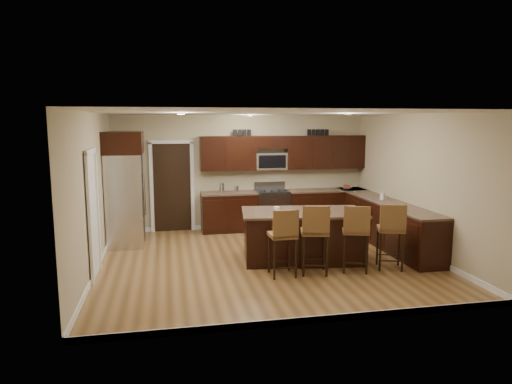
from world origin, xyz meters
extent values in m
plane|color=olive|center=(0.00, 0.00, 0.00)|extent=(6.00, 6.00, 0.00)
plane|color=silver|center=(0.00, 0.00, 2.70)|extent=(6.00, 6.00, 0.00)
plane|color=tan|center=(0.00, 2.75, 1.35)|extent=(6.00, 0.00, 6.00)
plane|color=tan|center=(-3.00, 0.00, 1.35)|extent=(0.00, 5.50, 5.50)
plane|color=tan|center=(3.00, 0.00, 1.35)|extent=(0.00, 5.50, 5.50)
cube|color=black|center=(-0.35, 2.45, 0.44)|extent=(1.30, 0.60, 0.88)
cube|color=black|center=(2.03, 2.45, 0.44)|extent=(1.94, 0.60, 0.88)
cube|color=black|center=(2.70, 0.48, 0.44)|extent=(0.60, 3.35, 0.88)
cube|color=brown|center=(-0.35, 2.45, 0.90)|extent=(1.30, 0.63, 0.04)
cube|color=brown|center=(2.03, 2.45, 0.90)|extent=(1.94, 0.63, 0.04)
cube|color=brown|center=(2.70, 0.48, 0.90)|extent=(0.63, 3.35, 0.04)
cube|color=black|center=(-0.35, 2.58, 1.82)|extent=(1.30, 0.33, 0.80)
cube|color=black|center=(2.03, 2.58, 1.82)|extent=(1.94, 0.33, 0.80)
cube|color=black|center=(0.68, 2.58, 2.07)|extent=(0.76, 0.33, 0.30)
cube|color=silver|center=(0.68, 2.45, 0.45)|extent=(0.76, 0.64, 0.90)
cube|color=black|center=(0.68, 2.45, 0.91)|extent=(0.76, 0.60, 0.03)
cube|color=black|center=(0.68, 2.15, 0.45)|extent=(0.65, 0.01, 0.45)
cube|color=silver|center=(0.68, 2.72, 1.02)|extent=(0.76, 0.05, 0.18)
cube|color=silver|center=(0.68, 2.60, 1.62)|extent=(0.76, 0.31, 0.40)
cube|color=black|center=(-1.65, 2.73, 1.03)|extent=(0.85, 0.03, 2.06)
cube|color=white|center=(-2.98, -0.30, 1.02)|extent=(0.03, 0.80, 2.04)
cube|color=black|center=(0.67, -0.08, 0.44)|extent=(2.25, 1.34, 0.88)
cube|color=brown|center=(0.67, -0.08, 0.90)|extent=(2.37, 1.45, 0.04)
cube|color=black|center=(0.67, -0.08, 0.04)|extent=(2.16, 1.25, 0.09)
cube|color=brown|center=(0.08, -0.86, 0.69)|extent=(0.44, 0.44, 0.06)
cube|color=brown|center=(0.09, -1.05, 0.91)|extent=(0.43, 0.05, 0.46)
cylinder|color=black|center=(-0.10, -1.04, 0.33)|extent=(0.04, 0.04, 0.66)
cylinder|color=black|center=(0.26, -1.04, 0.33)|extent=(0.04, 0.04, 0.66)
cylinder|color=black|center=(-0.10, -0.68, 0.33)|extent=(0.04, 0.04, 0.66)
cylinder|color=black|center=(0.26, -0.68, 0.33)|extent=(0.04, 0.04, 0.66)
cube|color=brown|center=(0.64, -0.86, 0.72)|extent=(0.53, 0.53, 0.06)
cube|color=brown|center=(0.59, -1.05, 0.95)|extent=(0.44, 0.14, 0.48)
cylinder|color=black|center=(0.45, -1.05, 0.34)|extent=(0.04, 0.04, 0.69)
cylinder|color=black|center=(0.83, -1.05, 0.34)|extent=(0.04, 0.04, 0.69)
cylinder|color=black|center=(0.45, -0.67, 0.34)|extent=(0.04, 0.04, 0.69)
cylinder|color=black|center=(0.83, -0.67, 0.34)|extent=(0.04, 0.04, 0.69)
cube|color=brown|center=(1.37, -0.86, 0.70)|extent=(0.55, 0.55, 0.06)
cube|color=brown|center=(1.31, -1.04, 0.93)|extent=(0.42, 0.18, 0.47)
cylinder|color=black|center=(1.18, -1.04, 0.34)|extent=(0.04, 0.04, 0.67)
cylinder|color=black|center=(1.55, -1.04, 0.34)|extent=(0.04, 0.04, 0.67)
cylinder|color=black|center=(1.18, -0.67, 0.34)|extent=(0.04, 0.04, 0.67)
cylinder|color=black|center=(1.55, -0.67, 0.34)|extent=(0.04, 0.04, 0.67)
cube|color=silver|center=(-2.62, 1.66, 0.95)|extent=(0.72, 0.95, 1.90)
cube|color=black|center=(-2.26, 1.66, 0.95)|extent=(0.01, 0.02, 1.80)
cylinder|color=silver|center=(-2.23, 1.58, 1.04)|extent=(0.02, 0.02, 0.84)
cylinder|color=silver|center=(-2.23, 1.74, 1.04)|extent=(0.02, 0.02, 0.84)
cube|color=black|center=(-2.62, 1.66, 2.12)|extent=(0.78, 1.01, 0.45)
cube|color=brown|center=(0.33, 1.43, 0.01)|extent=(1.05, 0.74, 0.01)
imported|color=silver|center=(2.55, 2.45, 0.95)|extent=(0.28, 0.28, 0.06)
imported|color=#B2B2B2|center=(2.70, 0.82, 1.01)|extent=(0.11, 0.12, 0.19)
cylinder|color=silver|center=(-0.52, 2.45, 1.03)|extent=(0.12, 0.12, 0.22)
cylinder|color=silver|center=(-0.18, 2.45, 0.99)|extent=(0.11, 0.11, 0.15)
cylinder|color=white|center=(0.17, -0.08, 0.97)|extent=(0.10, 0.10, 0.10)
cube|color=brown|center=(2.02, -0.86, 0.70)|extent=(0.55, 0.55, 0.06)
cube|color=brown|center=(1.96, -1.04, 0.93)|extent=(0.42, 0.18, 0.47)
cylinder|color=black|center=(1.83, -1.04, 0.34)|extent=(0.04, 0.04, 0.67)
cylinder|color=black|center=(2.20, -1.04, 0.34)|extent=(0.04, 0.04, 0.67)
cylinder|color=black|center=(1.83, -0.67, 0.34)|extent=(0.04, 0.04, 0.67)
cylinder|color=black|center=(2.20, -0.67, 0.34)|extent=(0.04, 0.04, 0.67)
camera|label=1|loc=(-1.77, -7.97, 2.53)|focal=32.00mm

